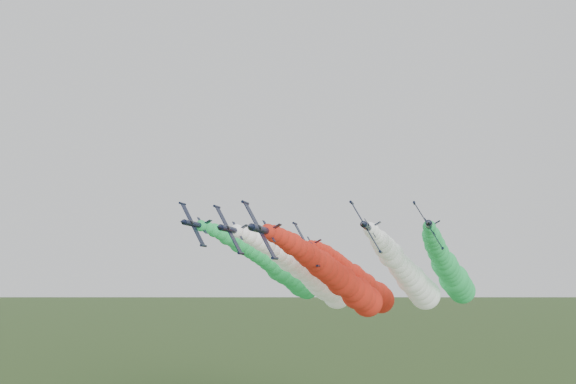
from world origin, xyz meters
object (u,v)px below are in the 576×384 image
Objects in this scene: jet_outer_left at (283,271)px; jet_outer_right at (451,273)px; jet_inner_left at (314,278)px; jet_inner_right at (410,278)px; jet_trail at (364,285)px; jet_lead at (343,282)px.

jet_outer_right is at bearing 3.70° from jet_outer_left.
jet_outer_left reaches higher than jet_inner_left.
jet_outer_right is (8.80, 8.64, 0.98)m from jet_inner_right.
jet_lead is at bearing -91.76° from jet_trail.
jet_outer_right is (39.54, 2.56, -0.67)m from jet_outer_left.
jet_inner_left is 1.00× the size of jet_outer_left.
jet_outer_left is (-18.13, 20.46, 2.57)m from jet_lead.
jet_inner_right is 1.00× the size of jet_trail.
jet_trail is (0.83, 27.15, -1.01)m from jet_lead.
jet_inner_left reaches higher than jet_lead.
jet_outer_left is 39.62m from jet_outer_right.
jet_outer_left is (-30.73, 6.08, 1.65)m from jet_inner_right.
jet_outer_left reaches higher than jet_outer_right.
jet_lead is 31.49m from jet_outer_right.
jet_outer_right is (21.41, 23.02, 1.89)m from jet_lead.
jet_inner_left is at bearing -162.19° from jet_outer_right.
jet_outer_left is at bearing 168.80° from jet_inner_right.
jet_inner_left is (-8.76, 13.33, 0.87)m from jet_lead.
jet_outer_left is at bearing 142.70° from jet_inner_left.
jet_lead is at bearing -56.68° from jet_inner_left.
jet_lead is 19.14m from jet_inner_right.
jet_lead is at bearing -132.93° from jet_outer_right.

